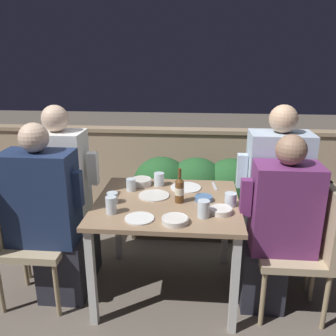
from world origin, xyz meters
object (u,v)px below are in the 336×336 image
Objects in this scene: person_navy_jumper at (48,217)px; potted_plant at (312,205)px; chair_right_far at (297,219)px; beer_bottle at (179,190)px; chair_left_far at (42,210)px; person_white_polo at (66,194)px; chair_left_near at (21,228)px; person_purple_stripe at (277,226)px; chair_right_near at (308,238)px; person_blue_shirt at (271,200)px.

person_navy_jumper is 2.04× the size of potted_plant.
person_navy_jumper reaches higher than chair_right_far.
beer_bottle reaches higher than chair_right_far.
person_navy_jumper reaches higher than chair_left_far.
chair_right_far is (1.72, -0.00, -0.14)m from person_white_polo.
chair_left_near is at bearing 180.00° from person_navy_jumper.
person_navy_jumper reaches higher than beer_bottle.
chair_left_near is 0.74× the size of person_purple_stripe.
person_purple_stripe reaches higher than beer_bottle.
chair_right_far is at bearing 9.75° from person_navy_jumper.
person_purple_stripe is 1.05m from potted_plant.
person_blue_shirt reaches higher than chair_right_near.
person_blue_shirt reaches higher than beer_bottle.
beer_bottle is 0.39× the size of potted_plant.
beer_bottle is (-0.65, 0.11, 0.19)m from person_purple_stripe.
person_navy_jumper is 0.30m from person_white_polo.
person_blue_shirt is at bearing 126.45° from chair_right_near.
person_white_polo is (0.23, 0.30, 0.14)m from chair_left_near.
person_white_polo is 2.14× the size of potted_plant.
chair_right_far is at bearing -116.38° from potted_plant.
chair_left_near is 0.67× the size of person_blue_shirt.
person_blue_shirt is at bearing -0.08° from person_white_polo.
person_blue_shirt reaches higher than person_purple_stripe.
chair_left_far is 2.31m from potted_plant.
person_white_polo is 1.48× the size of chair_right_far.
chair_right_far is at bearing 8.74° from chair_left_near.
chair_left_far is 0.68× the size of person_white_polo.
beer_bottle is at bearing -169.43° from chair_right_far.
person_purple_stripe reaches higher than potted_plant.
chair_left_near and chair_left_far have the same top height.
person_blue_shirt is (1.54, 0.30, 0.05)m from person_navy_jumper.
person_blue_shirt is (-0.20, 0.00, 0.15)m from chair_right_far.
chair_right_near is 3.75× the size of beer_bottle.
person_blue_shirt is at bearing 13.72° from beer_bottle.
person_navy_jumper is at bearing -59.30° from chair_left_far.
potted_plant is at bearing 15.46° from chair_left_far.
potted_plant is at bearing 63.62° from chair_right_far.
person_navy_jumper is at bearing -179.02° from person_purple_stripe.
chair_right_near is 0.27m from chair_right_far.
potted_plant is (2.23, 0.62, -0.16)m from chair_left_far.
beer_bottle is at bearing 172.45° from chair_right_near.
chair_left_near and chair_right_far have the same top height.
chair_right_near is 0.22m from person_purple_stripe.
chair_right_far is 0.67× the size of person_blue_shirt.
person_purple_stripe is 0.90× the size of person_blue_shirt.
chair_right_near is (1.74, 0.03, -0.10)m from person_navy_jumper.
chair_right_far is 1.45× the size of potted_plant.
person_navy_jumper is at bearing -179.13° from chair_right_near.
chair_left_near is 1.74m from person_purple_stripe.
chair_left_near is at bearing -94.85° from chair_left_far.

